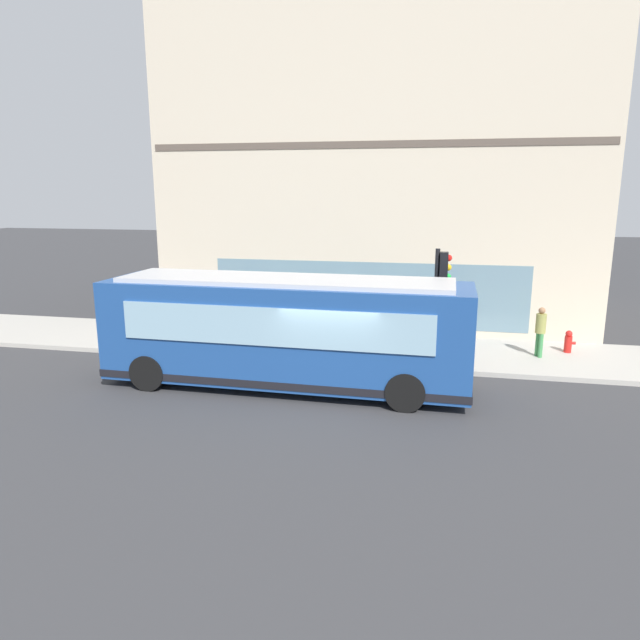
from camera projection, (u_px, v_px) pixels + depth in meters
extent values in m
plane|color=#38383A|center=(333.00, 397.00, 15.28)|extent=(120.00, 120.00, 0.00)
cube|color=#B2ADA3|center=(358.00, 349.00, 19.72)|extent=(4.14, 40.00, 0.15)
cube|color=beige|center=(382.00, 168.00, 24.53)|extent=(8.81, 16.63, 12.64)
cube|color=brown|center=(370.00, 145.00, 20.33)|extent=(0.36, 16.30, 0.24)
cube|color=slate|center=(367.00, 294.00, 21.41)|extent=(0.12, 11.64, 2.40)
cube|color=#1E478C|center=(286.00, 331.00, 15.82)|extent=(2.66, 10.04, 2.70)
cube|color=silver|center=(285.00, 280.00, 15.51)|extent=(2.27, 9.03, 0.12)
cube|color=#8CB2C6|center=(122.00, 307.00, 16.79)|extent=(2.20, 0.12, 1.20)
cube|color=#8CB2C6|center=(297.00, 308.00, 16.94)|extent=(0.19, 8.20, 1.00)
cube|color=#8CB2C6|center=(271.00, 327.00, 14.52)|extent=(0.19, 8.20, 1.00)
cube|color=black|center=(286.00, 371.00, 16.08)|extent=(2.70, 10.08, 0.20)
cylinder|color=black|center=(185.00, 350.00, 17.93)|extent=(0.32, 1.00, 1.00)
cylinder|color=black|center=(148.00, 373.00, 15.74)|extent=(0.32, 1.00, 1.00)
cylinder|color=black|center=(412.00, 365.00, 16.42)|extent=(0.32, 1.00, 1.00)
cylinder|color=black|center=(405.00, 392.00, 14.23)|extent=(0.32, 1.00, 1.00)
cylinder|color=black|center=(435.00, 308.00, 17.32)|extent=(0.14, 0.14, 3.55)
cube|color=black|center=(444.00, 267.00, 17.02)|extent=(0.32, 0.24, 0.90)
sphere|color=red|center=(449.00, 258.00, 16.93)|extent=(0.20, 0.20, 0.20)
sphere|color=yellow|center=(448.00, 267.00, 16.99)|extent=(0.20, 0.20, 0.20)
sphere|color=green|center=(448.00, 277.00, 17.05)|extent=(0.20, 0.20, 0.20)
cylinder|color=red|center=(568.00, 344.00, 18.93)|extent=(0.24, 0.24, 0.55)
sphere|color=red|center=(569.00, 334.00, 18.85)|extent=(0.22, 0.22, 0.22)
cylinder|color=red|center=(574.00, 343.00, 18.88)|extent=(0.10, 0.12, 0.10)
cylinder|color=red|center=(567.00, 341.00, 19.08)|extent=(0.12, 0.10, 0.10)
cylinder|color=#B23338|center=(148.00, 317.00, 22.33)|extent=(0.14, 0.14, 0.87)
cylinder|color=#B23338|center=(153.00, 316.00, 22.45)|extent=(0.14, 0.14, 0.87)
cylinder|color=silver|center=(149.00, 297.00, 22.22)|extent=(0.32, 0.32, 0.69)
sphere|color=beige|center=(148.00, 285.00, 22.12)|extent=(0.24, 0.24, 0.24)
cylinder|color=#B23338|center=(126.00, 329.00, 20.42)|extent=(0.14, 0.14, 0.80)
cylinder|color=#B23338|center=(131.00, 329.00, 20.48)|extent=(0.14, 0.14, 0.80)
cylinder|color=silver|center=(127.00, 309.00, 20.30)|extent=(0.32, 0.32, 0.63)
sphere|color=#9E704C|center=(126.00, 298.00, 20.20)|extent=(0.22, 0.22, 0.22)
cylinder|color=#3359A5|center=(454.00, 339.00, 19.01)|extent=(0.14, 0.14, 0.82)
cylinder|color=#3359A5|center=(457.00, 341.00, 18.84)|extent=(0.14, 0.14, 0.82)
cylinder|color=#B23338|center=(457.00, 318.00, 18.76)|extent=(0.32, 0.32, 0.65)
sphere|color=tan|center=(457.00, 305.00, 18.67)|extent=(0.22, 0.22, 0.22)
cylinder|color=#3F8C4C|center=(541.00, 346.00, 18.32)|extent=(0.14, 0.14, 0.78)
cylinder|color=#3F8C4C|center=(538.00, 344.00, 18.50)|extent=(0.14, 0.14, 0.78)
cylinder|color=#99994C|center=(541.00, 323.00, 18.26)|extent=(0.32, 0.32, 0.62)
sphere|color=#9E704C|center=(542.00, 311.00, 18.16)|extent=(0.21, 0.21, 0.21)
cube|color=#263F99|center=(179.00, 327.00, 20.57)|extent=(0.44, 0.40, 0.90)
cube|color=#8CB2C6|center=(184.00, 322.00, 20.49)|extent=(0.35, 0.03, 0.30)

